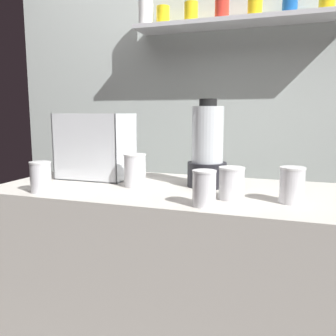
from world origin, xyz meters
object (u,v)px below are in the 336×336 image
(juice_cup_carrot_left, at_px, (135,172))
(juice_cup_carrot_far_right, at_px, (292,188))
(carrot_display_bin, at_px, (96,159))
(juice_cup_orange_right, at_px, (231,185))
(juice_cup_carrot_middle, at_px, (204,191))
(blender_pitcher, at_px, (207,150))
(juice_cup_orange_far_left, at_px, (41,179))

(juice_cup_carrot_left, height_order, juice_cup_carrot_far_right, juice_cup_carrot_left)
(carrot_display_bin, height_order, juice_cup_orange_right, carrot_display_bin)
(carrot_display_bin, relative_size, juice_cup_carrot_middle, 2.71)
(blender_pitcher, height_order, juice_cup_orange_far_left, blender_pitcher)
(juice_cup_orange_far_left, relative_size, juice_cup_carrot_far_right, 0.96)
(carrot_display_bin, bearing_deg, juice_cup_orange_right, -18.00)
(carrot_display_bin, relative_size, juice_cup_carrot_far_right, 2.62)
(juice_cup_carrot_left, relative_size, juice_cup_orange_right, 1.19)
(juice_cup_carrot_far_right, bearing_deg, juice_cup_carrot_left, 172.62)
(juice_cup_carrot_far_right, bearing_deg, juice_cup_orange_right, -176.87)
(blender_pitcher, height_order, juice_cup_carrot_left, blender_pitcher)
(blender_pitcher, distance_m, juice_cup_carrot_left, 0.31)
(juice_cup_carrot_middle, distance_m, juice_cup_carrot_far_right, 0.30)
(juice_cup_carrot_middle, xyz_separation_m, juice_cup_carrot_far_right, (0.27, 0.14, 0.00))
(blender_pitcher, relative_size, juice_cup_orange_far_left, 3.03)
(juice_cup_carrot_left, height_order, juice_cup_orange_right, juice_cup_carrot_left)
(juice_cup_orange_right, height_order, juice_cup_carrot_far_right, juice_cup_carrot_far_right)
(juice_cup_carrot_left, relative_size, juice_cup_carrot_middle, 1.14)
(juice_cup_orange_right, bearing_deg, carrot_display_bin, 162.00)
(juice_cup_orange_far_left, xyz_separation_m, juice_cup_orange_right, (0.71, 0.13, -0.00))
(juice_cup_carrot_far_right, bearing_deg, juice_cup_orange_far_left, -171.39)
(juice_cup_orange_far_left, relative_size, juice_cup_carrot_left, 0.87)
(juice_cup_orange_far_left, distance_m, juice_cup_carrot_middle, 0.64)
(juice_cup_orange_far_left, bearing_deg, juice_cup_carrot_far_right, 8.61)
(juice_cup_carrot_left, relative_size, juice_cup_carrot_far_right, 1.11)
(juice_cup_carrot_left, height_order, juice_cup_carrot_middle, juice_cup_carrot_left)
(juice_cup_orange_right, bearing_deg, juice_cup_carrot_left, 167.62)
(blender_pitcher, xyz_separation_m, juice_cup_orange_right, (0.13, -0.19, -0.10))
(blender_pitcher, relative_size, juice_cup_orange_right, 3.13)
(juice_cup_orange_right, xyz_separation_m, juice_cup_carrot_far_right, (0.20, 0.01, 0.00))
(blender_pitcher, distance_m, juice_cup_orange_right, 0.25)
(juice_cup_orange_right, distance_m, juice_cup_carrot_far_right, 0.20)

